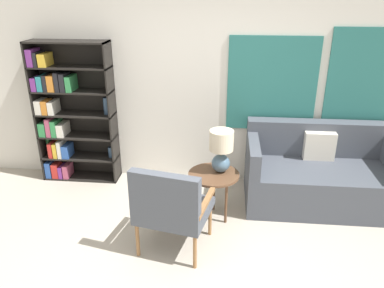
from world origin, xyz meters
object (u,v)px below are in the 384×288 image
at_px(bookshelf, 66,114).
at_px(table_lamp, 221,148).
at_px(armchair, 170,205).
at_px(couch, 319,175).
at_px(side_table, 214,178).

height_order(bookshelf, table_lamp, bookshelf).
relative_size(armchair, couch, 0.54).
xyz_separation_m(bookshelf, side_table, (1.94, -0.80, -0.40)).
height_order(couch, table_lamp, table_lamp).
bearing_deg(armchair, table_lamp, 57.33).
xyz_separation_m(couch, side_table, (-1.23, -0.50, 0.16)).
bearing_deg(bookshelf, side_table, -22.50).
height_order(side_table, table_lamp, table_lamp).
bearing_deg(side_table, armchair, -120.67).
bearing_deg(table_lamp, couch, 20.52).
xyz_separation_m(couch, table_lamp, (-1.16, -0.43, 0.48)).
bearing_deg(couch, table_lamp, -159.48).
bearing_deg(table_lamp, armchair, -122.67).
xyz_separation_m(armchair, table_lamp, (0.45, 0.70, 0.29)).
height_order(armchair, side_table, armchair).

